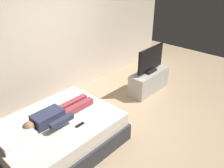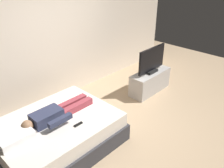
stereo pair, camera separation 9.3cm
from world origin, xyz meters
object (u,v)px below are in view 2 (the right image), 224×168
(person, at_px, (54,114))
(tv, at_px, (152,61))
(bed, at_px, (57,134))
(pillow, at_px, (15,137))
(remote, at_px, (78,124))
(tv_stand, at_px, (150,82))

(person, xyz_separation_m, tv, (2.59, -0.03, 0.16))
(bed, height_order, tv, tv)
(bed, bearing_deg, pillow, -180.00)
(remote, xyz_separation_m, tv, (2.44, 0.37, 0.24))
(person, xyz_separation_m, remote, (0.15, -0.40, -0.07))
(pillow, height_order, tv_stand, pillow)
(bed, relative_size, remote, 13.00)
(tv, bearing_deg, pillow, -179.76)
(tv_stand, distance_m, tv, 0.53)
(person, xyz_separation_m, tv_stand, (2.59, -0.03, -0.37))
(bed, xyz_separation_m, tv_stand, (2.62, 0.01, -0.01))
(remote, bearing_deg, pillow, 156.66)
(remote, bearing_deg, bed, 116.54)
(pillow, relative_size, tv_stand, 0.44)
(bed, relative_size, pillow, 4.06)
(pillow, bearing_deg, tv_stand, 0.24)
(bed, distance_m, tv, 2.67)
(person, height_order, remote, person)
(pillow, xyz_separation_m, person, (0.68, 0.04, 0.02))
(pillow, height_order, person, person)
(person, height_order, tv_stand, person)
(person, relative_size, tv, 1.43)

